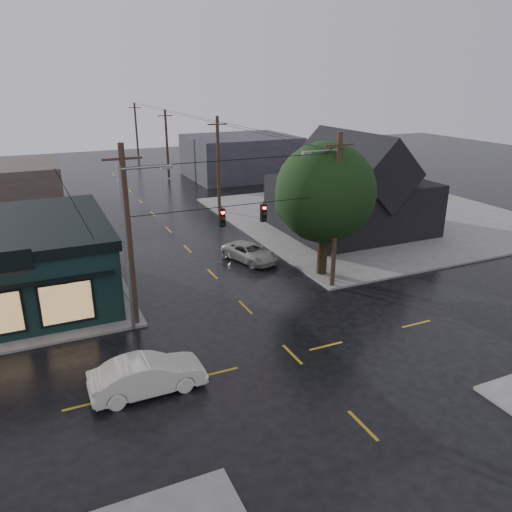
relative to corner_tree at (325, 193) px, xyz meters
name	(u,v)px	position (x,y,z in m)	size (l,w,h in m)	color
ground_plane	(292,354)	(-7.00, -8.67, -5.90)	(160.00, 160.00, 0.00)	black
sidewalk_ne	(373,216)	(13.00, 11.33, -5.83)	(28.00, 28.00, 0.15)	#62605B
ne_building	(352,182)	(8.00, 8.33, -1.43)	(12.60, 11.60, 8.75)	black
corner_tree	(325,193)	(0.00, 0.00, 0.00)	(6.82, 6.82, 9.19)	black
utility_pole_nw	(137,324)	(-13.50, -2.17, -5.90)	(2.00, 0.32, 10.15)	black
utility_pole_ne	(332,287)	(-0.50, -2.17, -5.90)	(2.00, 0.32, 10.15)	black
utility_pole_far_a	(220,212)	(-0.50, 19.33, -5.90)	(2.00, 0.32, 9.65)	black
utility_pole_far_b	(169,178)	(-0.50, 39.33, -5.90)	(2.00, 0.32, 9.15)	black
utility_pole_far_c	(139,158)	(-0.50, 59.33, -5.90)	(2.00, 0.32, 9.15)	black
span_signal_assembly	(243,215)	(-6.90, -2.17, -0.21)	(13.00, 0.48, 1.23)	black
streetlight_nw	(134,331)	(-13.80, -2.87, -5.90)	(5.40, 0.30, 9.15)	gray
streetlight_ne	(332,282)	(0.00, -1.47, -5.90)	(5.40, 0.30, 9.15)	gray
bg_building_west	(0,186)	(-21.00, 31.33, -3.70)	(12.00, 10.00, 4.40)	#382C29
bg_building_east	(241,157)	(9.00, 36.33, -3.10)	(14.00, 12.00, 5.60)	#2A2B30
sedan_cream	(148,375)	(-14.32, -8.79, -5.07)	(1.76, 5.06, 1.67)	silver
suv_silver	(250,253)	(-3.47, 4.68, -5.23)	(2.23, 4.83, 1.34)	#99988D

